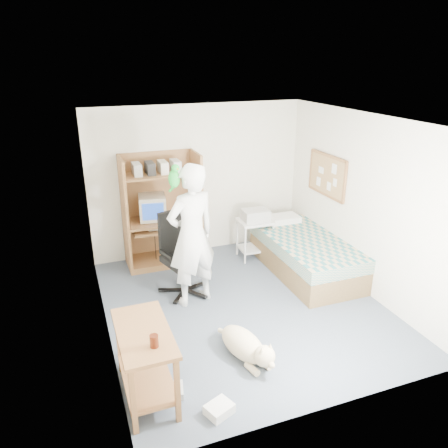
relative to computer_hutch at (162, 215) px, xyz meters
name	(u,v)px	position (x,y,z in m)	size (l,w,h in m)	color
floor	(243,305)	(0.70, -1.74, -0.82)	(4.00, 4.00, 0.00)	#444F5C
wall_back	(198,181)	(0.70, 0.26, 0.43)	(3.60, 0.02, 2.50)	silver
wall_right	(363,204)	(2.50, -1.74, 0.43)	(0.02, 4.00, 2.50)	silver
wall_left	(99,240)	(-1.10, -1.74, 0.43)	(0.02, 4.00, 2.50)	silver
ceiling	(247,120)	(0.70, -1.74, 1.68)	(3.60, 4.00, 0.02)	white
computer_hutch	(162,215)	(0.00, 0.00, 0.00)	(1.20, 0.63, 1.80)	brown
bed	(305,254)	(2.00, -1.12, -0.53)	(1.02, 2.02, 0.66)	brown
side_desk	(145,353)	(-0.85, -2.94, -0.33)	(0.50, 1.00, 0.75)	brown
corkboard	(327,175)	(2.47, -0.84, 0.63)	(0.04, 0.94, 0.66)	#A17248
office_chair	(182,265)	(0.03, -1.06, -0.40)	(0.67, 0.67, 1.18)	black
person	(192,236)	(0.10, -1.37, 0.16)	(0.71, 0.47, 1.96)	white
parrot	(174,177)	(-0.10, -1.36, 0.97)	(0.14, 0.25, 0.40)	#128022
dog	(246,346)	(0.30, -2.77, -0.65)	(0.49, 1.00, 0.38)	beige
printer_cart	(255,233)	(1.48, -0.37, -0.38)	(0.57, 0.46, 0.67)	silver
printer	(255,215)	(1.48, -0.37, -0.07)	(0.42, 0.32, 0.18)	#ACACA7
crt_monitor	(152,207)	(-0.14, 0.01, 0.14)	(0.47, 0.48, 0.39)	beige
keyboard	(162,227)	(-0.04, -0.16, -0.15)	(0.45, 0.16, 0.03)	beige
pencil_cup	(187,214)	(0.39, -0.09, 0.00)	(0.08, 0.08, 0.12)	gold
drink_glass	(154,341)	(-0.80, -3.21, -0.01)	(0.08, 0.08, 0.12)	#41170A
floor_box_a	(219,409)	(-0.26, -3.44, -0.77)	(0.25, 0.20, 0.10)	white
floor_box_b	(174,391)	(-0.60, -3.04, -0.78)	(0.18, 0.22, 0.08)	#B8B9B3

